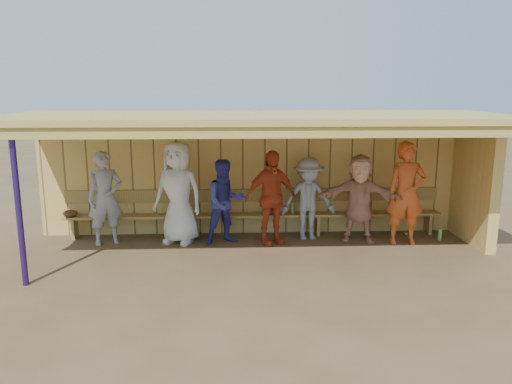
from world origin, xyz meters
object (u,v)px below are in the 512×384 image
bench (254,210)px  player_g (406,193)px  player_b (178,193)px  player_a (105,198)px  player_d (271,198)px  player_f (359,198)px  player_c (225,202)px  player_e (308,199)px

bench → player_g: bearing=-14.2°
player_b → player_g: size_ratio=1.00×
player_a → player_d: player_d is taller
player_b → player_f: bearing=19.3°
player_b → player_c: (0.90, -0.08, -0.17)m
player_e → player_b: bearing=179.1°
player_d → player_f: player_d is taller
player_d → bench: player_d is taller
player_c → player_d: size_ratio=0.90×
player_a → player_b: 1.38m
player_c → bench: (0.58, 0.53, -0.29)m
player_d → bench: 0.78m
player_a → player_f: (4.87, -0.09, -0.04)m
player_g → bench: bearing=169.5°
player_f → bench: 2.11m
player_a → player_d: 3.15m
bench → player_d: bearing=-64.6°
player_c → player_e: (1.63, 0.20, -0.00)m
player_c → player_d: player_d is taller
player_b → player_g: player_b is taller
player_e → bench: (-1.05, 0.33, -0.28)m
player_b → player_f: size_ratio=1.15×
player_c → player_g: player_g is taller
player_c → player_d: bearing=-24.2°
player_g → player_d: bearing=-178.8°
player_b → player_c: size_ratio=1.21×
player_c → player_e: bearing=-11.8°
player_b → bench: 1.61m
player_f → bench: size_ratio=0.23×
player_a → player_f: bearing=-21.7°
player_d → player_a: bearing=155.1°
player_d → player_g: size_ratio=0.92×
player_c → player_e: size_ratio=1.01×
player_a → bench: size_ratio=0.24×
player_b → player_f: (3.49, -0.09, -0.13)m
player_b → player_g: bearing=17.2°
player_c → player_g: bearing=-22.1°
player_d → player_e: size_ratio=1.12×
player_f → player_g: 0.87m
player_d → player_g: 2.57m
player_f → player_g: size_ratio=0.87×
player_a → player_g: 5.72m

